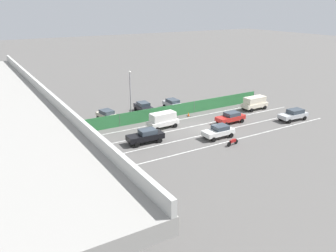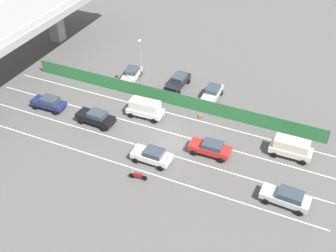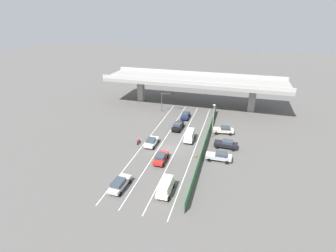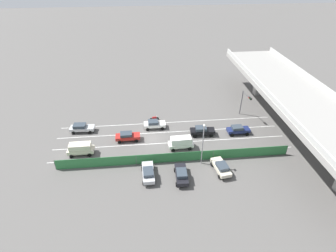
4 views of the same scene
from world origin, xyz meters
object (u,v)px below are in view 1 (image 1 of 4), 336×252
car_sedan_black (146,136)px  car_sedan_silver (294,114)px  traffic_light (80,146)px  street_lamp (130,92)px  car_van_white (163,119)px  motorcycle (233,142)px  car_sedan_navy (91,146)px  parked_wagon_silver (174,104)px  car_hatchback_white (219,131)px  parked_sedan_dark (144,107)px  traffic_cone (188,114)px  parked_sedan_cream (108,115)px  car_van_cream (255,102)px  car_sedan_red (231,117)px

car_sedan_black → car_sedan_silver: car_sedan_black is taller
car_sedan_black → traffic_light: (-5.88, 10.03, 2.93)m
traffic_light → street_lamp: bearing=-40.3°
car_sedan_silver → car_van_white: car_van_white is taller
car_van_white → motorcycle: 10.82m
car_sedan_navy → parked_wagon_silver: car_sedan_navy is taller
car_hatchback_white → car_sedan_black: bearing=69.6°
car_hatchback_white → parked_wagon_silver: 13.96m
parked_sedan_dark → traffic_cone: 7.29m
motorcycle → traffic_light: size_ratio=0.35×
parked_sedan_cream → traffic_light: size_ratio=0.86×
car_sedan_black → car_sedan_silver: size_ratio=1.01×
car_sedan_navy → parked_sedan_cream: (10.18, -6.09, -0.00)m
car_van_white → traffic_cone: car_van_white is taller
parked_wagon_silver → parked_sedan_cream: (-0.08, 11.61, -0.00)m
car_sedan_black → motorcycle: size_ratio=2.44×
traffic_light → traffic_cone: (12.10, -20.74, -3.58)m
car_hatchback_white → traffic_light: (-2.55, 18.99, 2.97)m
car_van_white → motorcycle: (-9.95, -4.17, -0.80)m
car_sedan_navy → traffic_light: traffic_light is taller
car_van_white → parked_sedan_dark: bearing=-7.6°
car_sedan_black → car_van_cream: 22.40m
car_sedan_black → street_lamp: (8.14, -1.84, 3.65)m
car_sedan_silver → parked_sedan_dark: bearing=49.6°
motorcycle → parked_sedan_dark: parked_sedan_dark is taller
traffic_cone → car_hatchback_white: bearing=169.6°
traffic_cone → car_sedan_navy: bearing=108.6°
car_sedan_silver → motorcycle: (-2.80, 14.35, -0.46)m
car_sedan_navy → traffic_light: (-6.14, 3.05, 2.97)m
parked_wagon_silver → street_lamp: 9.91m
motorcycle → parked_sedan_cream: bearing=30.1°
motorcycle → traffic_light: bearing=88.8°
car_sedan_navy → car_van_cream: size_ratio=0.98×
car_sedan_red → car_van_white: bearing=70.8°
car_sedan_silver → parked_sedan_cream: 27.77m
car_sedan_silver → traffic_cone: bearing=52.0°
street_lamp → traffic_cone: size_ratio=12.13×
car_sedan_navy → traffic_light: bearing=153.6°
car_sedan_black → car_sedan_navy: (0.26, 6.98, -0.04)m
car_sedan_silver → street_lamp: size_ratio=0.62×
car_sedan_black → car_sedan_silver: (-3.48, -23.14, -0.03)m
car_van_cream → car_van_white: (0.06, 17.48, 0.04)m
motorcycle → traffic_cone: bearing=-8.7°
car_hatchback_white → car_sedan_navy: 16.34m
car_sedan_black → street_lamp: size_ratio=0.62×
car_sedan_silver → traffic_cone: (9.70, 12.43, -0.63)m
car_van_cream → traffic_cone: car_van_cream is taller
parked_sedan_dark → traffic_cone: bearing=-135.8°
parked_wagon_silver → parked_sedan_dark: parked_sedan_dark is taller
motorcycle → street_lamp: (14.41, 6.96, 4.14)m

